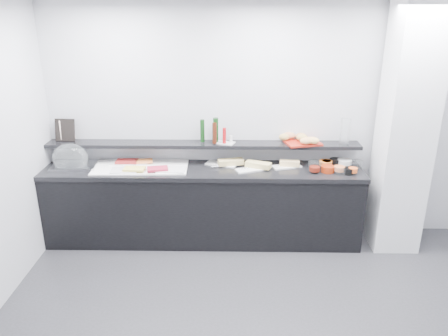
{
  "coord_description": "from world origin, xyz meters",
  "views": [
    {
      "loc": [
        -0.37,
        -2.92,
        2.63
      ],
      "look_at": [
        -0.45,
        1.45,
        1.0
      ],
      "focal_mm": 35.0,
      "sensor_mm": 36.0,
      "label": 1
    }
  ],
  "objects_px": {
    "framed_print": "(65,130)",
    "bread_tray": "(303,143)",
    "condiment_tray": "(224,143)",
    "sandwich_plate_mid": "(250,170)",
    "carafe": "(345,132)",
    "cloche_base": "(74,166)"
  },
  "relations": [
    {
      "from": "framed_print",
      "to": "bread_tray",
      "type": "height_order",
      "value": "framed_print"
    },
    {
      "from": "cloche_base",
      "to": "bread_tray",
      "type": "relative_size",
      "value": 1.26
    },
    {
      "from": "cloche_base",
      "to": "condiment_tray",
      "type": "xyz_separation_m",
      "value": [
        1.7,
        0.16,
        0.24
      ]
    },
    {
      "from": "condiment_tray",
      "to": "carafe",
      "type": "height_order",
      "value": "carafe"
    },
    {
      "from": "framed_print",
      "to": "bread_tray",
      "type": "bearing_deg",
      "value": 2.77
    },
    {
      "from": "bread_tray",
      "to": "condiment_tray",
      "type": "bearing_deg",
      "value": 165.8
    },
    {
      "from": "cloche_base",
      "to": "carafe",
      "type": "relative_size",
      "value": 1.63
    },
    {
      "from": "cloche_base",
      "to": "framed_print",
      "type": "height_order",
      "value": "framed_print"
    },
    {
      "from": "condiment_tray",
      "to": "bread_tray",
      "type": "distance_m",
      "value": 0.9
    },
    {
      "from": "bread_tray",
      "to": "carafe",
      "type": "bearing_deg",
      "value": -17.55
    },
    {
      "from": "carafe",
      "to": "sandwich_plate_mid",
      "type": "bearing_deg",
      "value": -170.08
    },
    {
      "from": "carafe",
      "to": "condiment_tray",
      "type": "bearing_deg",
      "value": 179.12
    },
    {
      "from": "sandwich_plate_mid",
      "to": "framed_print",
      "type": "xyz_separation_m",
      "value": [
        -2.14,
        0.27,
        0.37
      ]
    },
    {
      "from": "sandwich_plate_mid",
      "to": "carafe",
      "type": "height_order",
      "value": "carafe"
    },
    {
      "from": "cloche_base",
      "to": "bread_tray",
      "type": "xyz_separation_m",
      "value": [
        2.6,
        0.16,
        0.24
      ]
    },
    {
      "from": "condiment_tray",
      "to": "bread_tray",
      "type": "height_order",
      "value": "bread_tray"
    },
    {
      "from": "framed_print",
      "to": "bread_tray",
      "type": "distance_m",
      "value": 2.75
    },
    {
      "from": "sandwich_plate_mid",
      "to": "bread_tray",
      "type": "xyz_separation_m",
      "value": [
        0.6,
        0.21,
        0.25
      ]
    },
    {
      "from": "sandwich_plate_mid",
      "to": "condiment_tray",
      "type": "distance_m",
      "value": 0.44
    },
    {
      "from": "sandwich_plate_mid",
      "to": "bread_tray",
      "type": "relative_size",
      "value": 0.82
    },
    {
      "from": "framed_print",
      "to": "carafe",
      "type": "relative_size",
      "value": 0.87
    },
    {
      "from": "cloche_base",
      "to": "condiment_tray",
      "type": "height_order",
      "value": "condiment_tray"
    }
  ]
}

